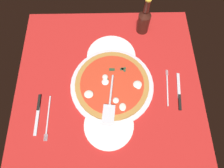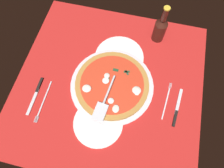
% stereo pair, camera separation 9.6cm
% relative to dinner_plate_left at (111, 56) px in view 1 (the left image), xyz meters
% --- Properties ---
extents(ground_plane, '(0.92, 0.92, 0.01)m').
position_rel_dinner_plate_left_xyz_m(ground_plane, '(0.16, -0.02, -0.01)').
color(ground_plane, red).
extents(checker_pattern, '(0.92, 0.92, 0.00)m').
position_rel_dinner_plate_left_xyz_m(checker_pattern, '(0.16, -0.02, -0.01)').
color(checker_pattern, silver).
rests_on(checker_pattern, ground_plane).
extents(pizza_pan, '(0.41, 0.41, 0.01)m').
position_rel_dinner_plate_left_xyz_m(pizza_pan, '(0.17, 0.00, 0.00)').
color(pizza_pan, silver).
rests_on(pizza_pan, ground_plane).
extents(dinner_plate_left, '(0.26, 0.26, 0.01)m').
position_rel_dinner_plate_left_xyz_m(dinner_plate_left, '(0.00, 0.00, 0.00)').
color(dinner_plate_left, white).
rests_on(dinner_plate_left, ground_plane).
extents(dinner_plate_right, '(0.23, 0.23, 0.01)m').
position_rel_dinner_plate_left_xyz_m(dinner_plate_right, '(0.37, -0.02, 0.00)').
color(dinner_plate_right, white).
rests_on(dinner_plate_right, ground_plane).
extents(pizza, '(0.36, 0.36, 0.03)m').
position_rel_dinner_plate_left_xyz_m(pizza, '(0.17, 0.00, 0.02)').
color(pizza, '#B77F39').
rests_on(pizza, pizza_pan).
extents(pizza_server, '(0.23, 0.06, 0.01)m').
position_rel_dinner_plate_left_xyz_m(pizza_server, '(0.26, -0.01, 0.04)').
color(pizza_server, silver).
rests_on(pizza_server, pizza).
extents(place_setting_near, '(0.22, 0.11, 0.01)m').
position_rel_dinner_plate_left_xyz_m(place_setting_near, '(0.31, -0.33, -0.00)').
color(place_setting_near, white).
rests_on(place_setting_near, ground_plane).
extents(place_setting_far, '(0.21, 0.14, 0.01)m').
position_rel_dinner_plate_left_xyz_m(place_setting_far, '(0.20, 0.30, -0.00)').
color(place_setting_far, white).
rests_on(place_setting_far, ground_plane).
extents(beer_bottle, '(0.07, 0.07, 0.23)m').
position_rel_dinner_plate_left_xyz_m(beer_bottle, '(-0.17, 0.18, 0.08)').
color(beer_bottle, '#3C1912').
rests_on(beer_bottle, ground_plane).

